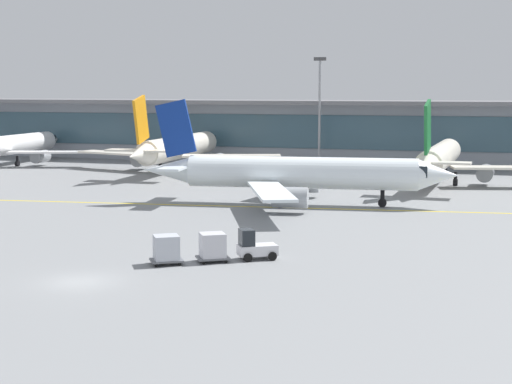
# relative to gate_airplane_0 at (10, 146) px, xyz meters

# --- Properties ---
(ground_plane) EXTENTS (400.00, 400.00, 0.00)m
(ground_plane) POSITION_rel_gate_airplane_0_xyz_m (45.67, -62.12, -2.92)
(ground_plane) COLOR gray
(taxiway_centreline_stripe) EXTENTS (109.34, 12.79, 0.01)m
(taxiway_centreline_stripe) POSITION_rel_gate_airplane_0_xyz_m (51.28, -29.67, -2.92)
(taxiway_centreline_stripe) COLOR yellow
(taxiway_centreline_stripe) RESTS_ON ground_plane
(terminal_concourse) EXTENTS (166.93, 11.00, 9.60)m
(terminal_concourse) POSITION_rel_gate_airplane_0_xyz_m (45.67, 17.61, 1.99)
(terminal_concourse) COLOR #8C939E
(terminal_concourse) RESTS_ON ground_plane
(gate_airplane_0) EXTENTS (27.38, 29.38, 9.75)m
(gate_airplane_0) POSITION_rel_gate_airplane_0_xyz_m (0.00, 0.00, 0.00)
(gate_airplane_0) COLOR white
(gate_airplane_0) RESTS_ON ground_plane
(gate_airplane_1) EXTENTS (29.92, 32.10, 10.66)m
(gate_airplane_1) POSITION_rel_gate_airplane_0_xyz_m (27.40, -0.79, 0.27)
(gate_airplane_1) COLOR silver
(gate_airplane_1) RESTS_ON ground_plane
(gate_airplane_2) EXTENTS (29.04, 31.23, 10.35)m
(gate_airplane_2) POSITION_rel_gate_airplane_0_xyz_m (63.16, -5.77, 0.18)
(gate_airplane_2) COLOR silver
(gate_airplane_2) RESTS_ON ground_plane
(taxiing_regional_jet) EXTENTS (31.46, 29.07, 10.42)m
(taxiing_regional_jet) POSITION_rel_gate_airplane_0_xyz_m (50.88, -27.71, 0.20)
(taxiing_regional_jet) COLOR white
(taxiing_regional_jet) RESTS_ON ground_plane
(baggage_tug) EXTENTS (2.95, 2.58, 2.10)m
(baggage_tug) POSITION_rel_gate_airplane_0_xyz_m (53.94, -53.16, -2.03)
(baggage_tug) COLOR silver
(baggage_tug) RESTS_ON ground_plane
(cargo_dolly_lead) EXTENTS (2.63, 2.46, 1.94)m
(cargo_dolly_lead) POSITION_rel_gate_airplane_0_xyz_m (51.48, -54.66, -1.87)
(cargo_dolly_lead) COLOR #595B60
(cargo_dolly_lead) RESTS_ON ground_plane
(cargo_dolly_trailing) EXTENTS (2.63, 2.46, 1.94)m
(cargo_dolly_trailing) POSITION_rel_gate_airplane_0_xyz_m (48.83, -56.28, -1.87)
(cargo_dolly_trailing) COLOR #595B60
(cargo_dolly_trailing) RESTS_ON ground_plane
(apron_light_mast_1) EXTENTS (1.80, 0.36, 15.89)m
(apron_light_mast_1) POSITION_rel_gate_airplane_0_xyz_m (45.01, 10.28, 5.72)
(apron_light_mast_1) COLOR gray
(apron_light_mast_1) RESTS_ON ground_plane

